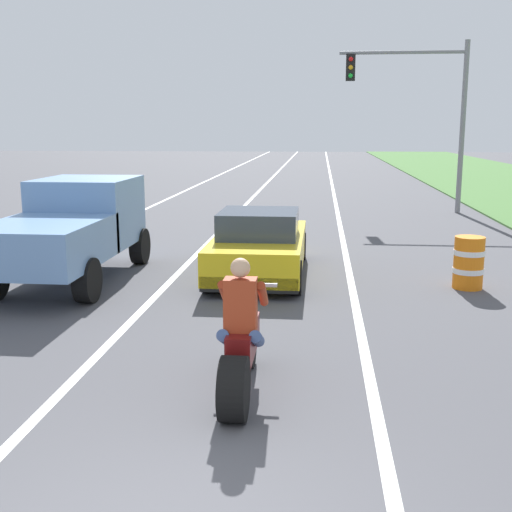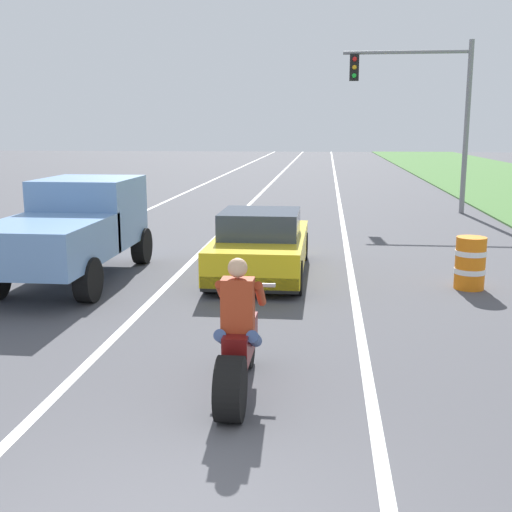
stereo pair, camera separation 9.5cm
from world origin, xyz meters
The scene contains 8 objects.
lane_stripe_left_solid centered at (-5.40, 20.00, 0.00)m, with size 0.14×120.00×0.01m, color white.
lane_stripe_right_solid centered at (1.80, 20.00, 0.00)m, with size 0.14×120.00×0.01m, color white.
lane_stripe_centre_dashed centered at (-1.80, 20.00, 0.00)m, with size 0.14×120.00×0.01m, color white.
motorcycle_with_rider centered at (0.29, 2.93, 0.59)m, with size 0.70×2.21×1.62m.
sports_car_yellow centered at (-0.08, 9.13, 0.63)m, with size 1.84×4.30×1.37m.
pickup_truck_left_lane_light_blue centered at (-3.74, 8.30, 1.11)m, with size 2.02×4.80×1.98m.
traffic_light_mast_near centered at (4.76, 19.84, 3.99)m, with size 4.47×0.34×6.00m.
construction_barrel_nearest centered at (3.99, 8.41, 0.50)m, with size 0.58×0.58×1.00m.
Camera 1 is at (1.15, -3.91, 3.02)m, focal length 45.17 mm.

